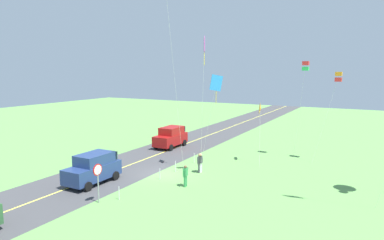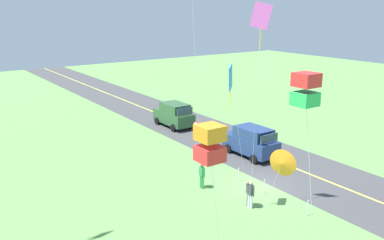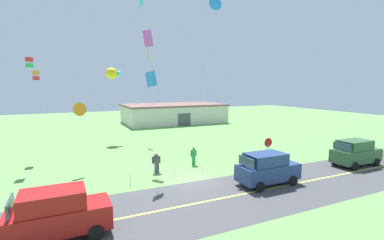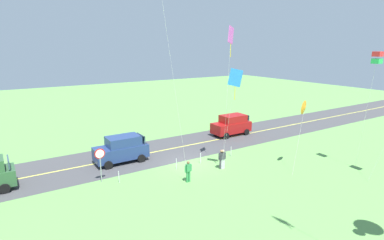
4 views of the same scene
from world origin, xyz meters
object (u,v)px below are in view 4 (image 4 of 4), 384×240
(person_adult_companion, at_px, (223,158))
(person_child_watcher, at_px, (188,171))
(car_parked_west_near, at_px, (232,125))
(kite_green_far, at_px, (377,58))
(kite_blue_mid, at_px, (231,38))
(person_adult_near, at_px, (221,159))
(stop_sign, at_px, (100,159))
(kite_purple_back, at_px, (305,108))
(kite_red_low, at_px, (235,79))
(car_suv_foreground, at_px, (122,149))

(person_adult_companion, relative_size, person_child_watcher, 1.00)
(car_parked_west_near, height_order, kite_green_far, kite_green_far)
(car_parked_west_near, distance_m, kite_blue_mid, 13.35)
(person_child_watcher, bearing_deg, person_adult_companion, 43.61)
(person_adult_near, xyz_separation_m, kite_blue_mid, (-0.50, 0.15, 9.34))
(stop_sign, distance_m, person_child_watcher, 6.36)
(kite_blue_mid, distance_m, kite_purple_back, 7.81)
(person_adult_near, bearing_deg, kite_purple_back, 134.59)
(person_adult_near, relative_size, kite_red_low, 0.20)
(car_parked_west_near, distance_m, kite_purple_back, 11.37)
(kite_blue_mid, bearing_deg, person_adult_companion, -15.29)
(car_parked_west_near, relative_size, person_child_watcher, 2.75)
(car_parked_west_near, relative_size, stop_sign, 1.72)
(person_adult_near, distance_m, kite_blue_mid, 9.36)
(car_parked_west_near, xyz_separation_m, kite_green_far, (-1.86, 13.69, 7.64))
(person_adult_near, bearing_deg, kite_green_far, 130.58)
(car_suv_foreground, distance_m, kite_green_far, 20.86)
(car_parked_west_near, relative_size, kite_red_low, 0.54)
(person_adult_companion, bearing_deg, stop_sign, -82.18)
(person_adult_near, xyz_separation_m, person_adult_companion, (-0.12, 0.04, 0.00))
(person_adult_companion, distance_m, kite_purple_back, 7.45)
(kite_red_low, distance_m, kite_purple_back, 6.21)
(person_adult_near, bearing_deg, car_suv_foreground, -56.36)
(car_suv_foreground, xyz_separation_m, kite_green_far, (-15.04, 12.27, 7.64))
(kite_green_far, bearing_deg, kite_red_low, -29.27)
(person_adult_near, height_order, kite_red_low, kite_red_low)
(stop_sign, relative_size, kite_green_far, 0.28)
(kite_red_low, xyz_separation_m, kite_purple_back, (-5.44, 1.90, -2.31))
(stop_sign, relative_size, person_child_watcher, 1.60)
(person_adult_companion, height_order, kite_purple_back, kite_purple_back)
(stop_sign, xyz_separation_m, kite_purple_back, (-14.22, 6.04, 3.20))
(car_parked_west_near, distance_m, person_adult_companion, 10.00)
(person_adult_near, bearing_deg, stop_sign, -29.95)
(car_parked_west_near, bearing_deg, car_suv_foreground, 6.16)
(stop_sign, bearing_deg, kite_red_low, 154.77)
(stop_sign, xyz_separation_m, kite_green_far, (-17.74, 9.16, 6.99))
(person_adult_companion, relative_size, kite_blue_mid, 0.14)
(stop_sign, distance_m, person_adult_near, 9.31)
(stop_sign, distance_m, kite_green_far, 21.16)
(car_suv_foreground, xyz_separation_m, person_adult_companion, (-6.29, 5.82, -0.29))
(kite_green_far, bearing_deg, kite_purple_back, -41.58)
(person_child_watcher, bearing_deg, kite_blue_mid, 41.25)
(person_adult_companion, xyz_separation_m, kite_red_low, (0.21, 1.43, 6.45))
(kite_purple_back, bearing_deg, person_child_watcher, -16.76)
(person_adult_companion, relative_size, kite_green_far, 0.17)
(stop_sign, relative_size, kite_blue_mid, 0.23)
(car_suv_foreground, distance_m, person_child_watcher, 6.98)
(person_adult_near, height_order, kite_blue_mid, kite_blue_mid)
(stop_sign, height_order, kite_red_low, kite_red_low)
(person_adult_companion, bearing_deg, person_child_watcher, -55.43)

